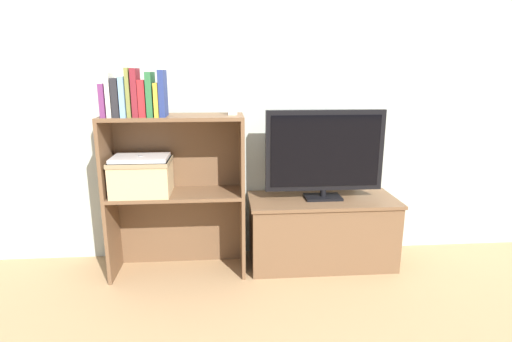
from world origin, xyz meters
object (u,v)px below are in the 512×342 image
Objects in this scene: tv at (325,153)px; laptop at (140,158)px; book_plum at (105,100)px; book_forest at (151,94)px; book_charcoal at (117,98)px; book_skyblue at (125,97)px; storage_basket_left at (142,175)px; book_maroon at (136,93)px; book_navy at (163,93)px; tv_stand at (321,231)px; book_crimson at (143,98)px; book_mustard at (158,100)px; baby_monitor at (232,106)px; book_olive at (130,93)px; book_ivory at (110,95)px.

tv reaches higher than laptop.
book_plum is 0.74× the size of book_forest.
book_charcoal is 0.04m from book_skyblue.
storage_basket_left is (0.05, 0.03, -0.44)m from book_skyblue.
book_plum is at bearing 180.00° from book_maroon.
book_navy is at bearing -11.83° from storage_basket_left.
tv is 1.12m from book_maroon.
tv_stand is at bearing 90.00° from tv.
book_crimson is 0.63× the size of laptop.
book_forest is (0.14, 0.00, 0.01)m from book_skyblue.
tv_stand is 1.14m from storage_basket_left.
tv_stand is 1.30m from book_forest.
book_mustard is 0.35m from laptop.
book_maroon is 0.52m from baby_monitor.
book_navy is at bearing 0.00° from book_mustard.
tv reaches higher than tv_stand.
book_charcoal reaches higher than tv.
book_crimson is (0.20, 0.00, 0.01)m from book_plum.
book_mustard is 0.54× the size of storage_basket_left.
book_navy reaches higher than book_charcoal.
book_navy is at bearing 0.00° from book_crimson.
book_charcoal is at bearing 180.00° from book_forest.
book_skyblue is at bearing 180.00° from book_navy.
book_charcoal is 0.87× the size of book_forest.
laptop is at bearing 51.14° from book_olive.
book_olive reaches higher than book_ivory.
book_maroon reaches higher than book_ivory.
tv is 1.07m from laptop.
baby_monitor is at bearing 6.56° from book_mustard.
book_mustard reaches higher than laptop.
tv is 2.14× the size of storage_basket_left.
laptop is (0.00, 0.00, 0.10)m from storage_basket_left.
tv_stand is at bearing 4.66° from book_maroon.
baby_monitor is at bearing -175.97° from tv.
book_forest is 0.04m from book_mustard.
book_skyblue is 0.83× the size of book_maroon.
book_ivory is (0.03, 0.00, 0.03)m from book_plum.
storage_basket_left is at bearing -177.13° from tv.
laptop is (0.03, 0.03, -0.36)m from book_olive.
book_navy is (0.11, 0.00, 0.03)m from book_crimson.
book_navy reaches higher than storage_basket_left.
laptop is at bearing -177.13° from tv.
book_olive is 0.77× the size of storage_basket_left.
book_navy reaches higher than book_mustard.
book_forest is (-0.98, -0.09, 0.85)m from tv_stand.
book_plum is 0.53× the size of storage_basket_left.
book_skyblue is 0.04m from book_olive.
book_ivory is 0.98× the size of book_forest.
book_crimson is 0.05m from book_forest.
book_forest reaches higher than book_ivory.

